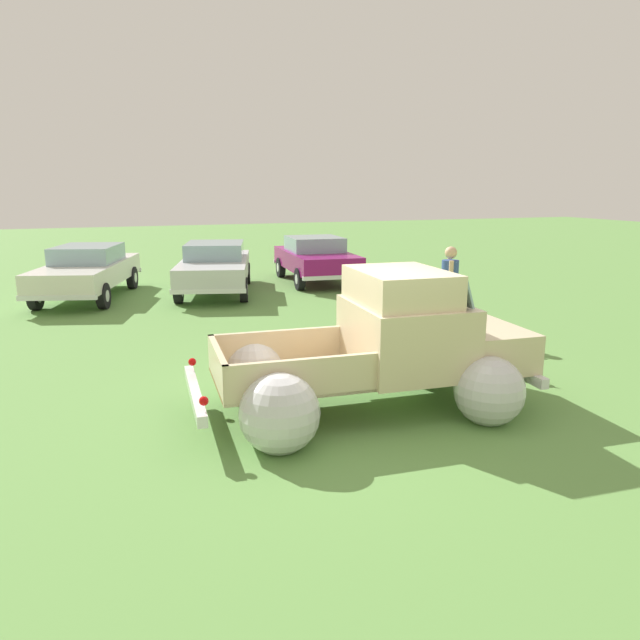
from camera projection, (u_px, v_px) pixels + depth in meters
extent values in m
plane|color=#609347|center=(360.00, 409.00, 8.16)|extent=(80.00, 80.00, 0.00)
cylinder|color=black|center=(427.00, 357.00, 9.29)|extent=(0.77, 0.26, 0.76)
cylinder|color=silver|center=(427.00, 357.00, 9.29)|extent=(0.36, 0.25, 0.34)
cylinder|color=black|center=(488.00, 393.00, 7.67)|extent=(0.77, 0.26, 0.76)
cylinder|color=silver|center=(488.00, 393.00, 7.67)|extent=(0.36, 0.25, 0.34)
cylinder|color=black|center=(252.00, 373.00, 8.51)|extent=(0.77, 0.26, 0.76)
cylinder|color=silver|center=(252.00, 373.00, 8.51)|extent=(0.36, 0.25, 0.34)
cylinder|color=black|center=(279.00, 417.00, 6.89)|extent=(0.77, 0.26, 0.76)
cylinder|color=silver|center=(279.00, 417.00, 6.89)|extent=(0.36, 0.25, 0.34)
sphere|color=silver|center=(252.00, 368.00, 8.54)|extent=(1.01, 1.01, 0.96)
sphere|color=silver|center=(280.00, 414.00, 6.83)|extent=(1.01, 1.01, 0.96)
cube|color=olive|center=(294.00, 378.00, 7.78)|extent=(2.14, 1.66, 0.04)
cube|color=beige|center=(281.00, 347.00, 8.41)|extent=(2.05, 0.20, 0.50)
cube|color=beige|center=(308.00, 378.00, 7.04)|extent=(2.05, 0.20, 0.50)
cube|color=beige|center=(363.00, 355.00, 8.00)|extent=(0.17, 1.54, 0.50)
cube|color=beige|center=(218.00, 368.00, 7.45)|extent=(0.17, 1.54, 0.50)
cube|color=beige|center=(405.00, 336.00, 8.12)|extent=(1.55, 1.78, 0.95)
cube|color=beige|center=(400.00, 287.00, 7.94)|extent=(1.24, 1.60, 0.45)
cube|color=#8CADB7|center=(443.00, 286.00, 8.12)|extent=(0.23, 1.47, 0.38)
cube|color=beige|center=(471.00, 344.00, 8.46)|extent=(1.34, 1.69, 0.55)
sphere|color=silver|center=(426.00, 354.00, 9.31)|extent=(0.97, 0.97, 0.92)
sphere|color=silver|center=(489.00, 391.00, 7.63)|extent=(0.97, 0.97, 0.92)
cube|color=silver|center=(195.00, 393.00, 7.43)|extent=(0.24, 1.98, 0.14)
cube|color=silver|center=(502.00, 363.00, 8.68)|extent=(0.24, 1.98, 0.14)
sphere|color=red|center=(192.00, 362.00, 8.14)|extent=(0.12, 0.12, 0.11)
sphere|color=red|center=(204.00, 401.00, 6.67)|extent=(0.12, 0.12, 0.11)
cylinder|color=black|center=(103.00, 296.00, 14.68)|extent=(0.37, 0.69, 0.66)
cylinder|color=silver|center=(103.00, 296.00, 14.68)|extent=(0.29, 0.34, 0.30)
cylinder|color=black|center=(35.00, 297.00, 14.57)|extent=(0.37, 0.69, 0.66)
cylinder|color=silver|center=(35.00, 297.00, 14.57)|extent=(0.29, 0.34, 0.30)
cylinder|color=black|center=(132.00, 278.00, 17.60)|extent=(0.37, 0.69, 0.66)
cylinder|color=silver|center=(132.00, 278.00, 17.60)|extent=(0.29, 0.34, 0.30)
cylinder|color=black|center=(76.00, 278.00, 17.49)|extent=(0.37, 0.69, 0.66)
cylinder|color=silver|center=(76.00, 278.00, 17.49)|extent=(0.29, 0.34, 0.30)
cube|color=silver|center=(87.00, 273.00, 16.00)|extent=(3.00, 5.00, 0.55)
cube|color=#8CADB7|center=(88.00, 254.00, 16.07)|extent=(2.02, 2.32, 0.45)
cube|color=silver|center=(111.00, 270.00, 18.30)|extent=(1.79, 0.60, 0.12)
cube|color=silver|center=(57.00, 298.00, 13.82)|extent=(1.79, 0.60, 0.12)
cylinder|color=black|center=(244.00, 290.00, 15.54)|extent=(0.36, 0.69, 0.66)
cylinder|color=silver|center=(244.00, 290.00, 15.54)|extent=(0.28, 0.34, 0.30)
cylinder|color=black|center=(178.00, 291.00, 15.38)|extent=(0.36, 0.69, 0.66)
cylinder|color=silver|center=(178.00, 291.00, 15.38)|extent=(0.28, 0.34, 0.30)
cylinder|color=black|center=(247.00, 273.00, 18.45)|extent=(0.36, 0.69, 0.66)
cylinder|color=silver|center=(247.00, 273.00, 18.45)|extent=(0.28, 0.34, 0.30)
cylinder|color=black|center=(192.00, 274.00, 18.30)|extent=(0.36, 0.69, 0.66)
cylinder|color=silver|center=(192.00, 274.00, 18.30)|extent=(0.28, 0.34, 0.30)
cube|color=silver|center=(215.00, 268.00, 16.84)|extent=(2.95, 5.00, 0.55)
cube|color=#8CADB7|center=(215.00, 250.00, 16.91)|extent=(2.03, 2.31, 0.45)
cube|color=silver|center=(221.00, 267.00, 19.13)|extent=(1.85, 0.57, 0.12)
cube|color=silver|center=(208.00, 291.00, 14.66)|extent=(1.85, 0.57, 0.12)
cylinder|color=black|center=(355.00, 277.00, 17.81)|extent=(0.25, 0.67, 0.66)
cylinder|color=silver|center=(355.00, 277.00, 17.81)|extent=(0.23, 0.31, 0.30)
cylinder|color=black|center=(300.00, 279.00, 17.34)|extent=(0.25, 0.67, 0.66)
cylinder|color=silver|center=(300.00, 279.00, 17.34)|extent=(0.23, 0.31, 0.30)
cylinder|color=black|center=(330.00, 265.00, 20.29)|extent=(0.25, 0.67, 0.66)
cylinder|color=silver|center=(330.00, 265.00, 20.29)|extent=(0.23, 0.31, 0.30)
cylinder|color=black|center=(281.00, 267.00, 19.82)|extent=(0.25, 0.67, 0.66)
cylinder|color=silver|center=(281.00, 267.00, 19.82)|extent=(0.23, 0.31, 0.30)
cube|color=#8C1466|center=(316.00, 260.00, 18.73)|extent=(2.15, 4.26, 0.55)
cube|color=#8CADB7|center=(315.00, 244.00, 18.78)|extent=(1.74, 1.85, 0.45)
cube|color=silver|center=(301.00, 260.00, 20.69)|extent=(1.92, 0.24, 0.12)
cube|color=silver|center=(335.00, 277.00, 16.89)|extent=(1.92, 0.24, 0.12)
cylinder|color=navy|center=(447.00, 314.00, 12.04)|extent=(0.20, 0.20, 0.90)
cylinder|color=navy|center=(448.00, 316.00, 11.88)|extent=(0.20, 0.20, 0.90)
cylinder|color=#334C8C|center=(450.00, 277.00, 11.79)|extent=(0.46, 0.46, 0.67)
cylinder|color=#DBAD84|center=(449.00, 274.00, 11.99)|extent=(0.12, 0.12, 0.64)
cylinder|color=#DBAD84|center=(451.00, 277.00, 11.57)|extent=(0.12, 0.12, 0.64)
sphere|color=#DBAD84|center=(451.00, 253.00, 11.68)|extent=(0.33, 0.33, 0.24)
cube|color=black|center=(513.00, 377.00, 9.47)|extent=(0.36, 0.36, 0.03)
cone|color=orange|center=(515.00, 358.00, 9.40)|extent=(0.28, 0.28, 0.60)
cylinder|color=white|center=(515.00, 353.00, 9.38)|extent=(0.17, 0.17, 0.08)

